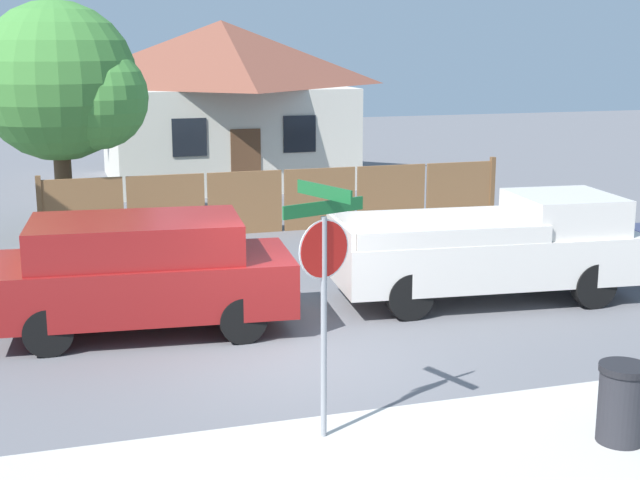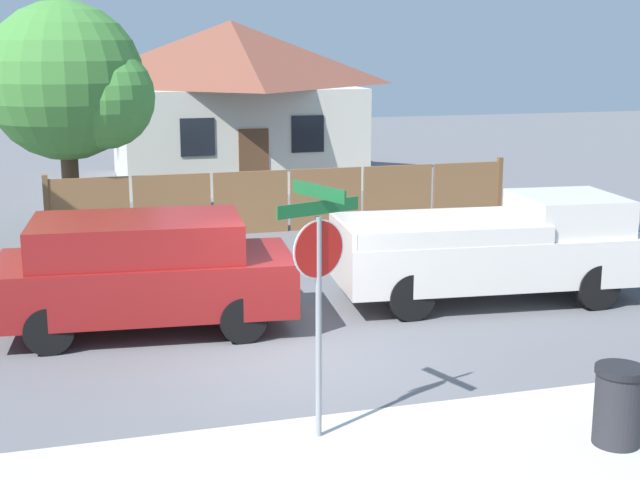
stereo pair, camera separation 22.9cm
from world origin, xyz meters
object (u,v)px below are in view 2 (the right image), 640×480
(house, at_px, (232,99))
(oak_tree, at_px, (73,85))
(trash_bin, at_px, (618,405))
(red_suv, at_px, (144,270))
(orange_pickup, at_px, (500,250))
(stop_sign, at_px, (319,268))

(house, xyz_separation_m, oak_tree, (-5.12, -7.61, 0.84))
(house, xyz_separation_m, trash_bin, (0.43, -20.96, -2.22))
(red_suv, bearing_deg, oak_tree, 101.44)
(oak_tree, bearing_deg, orange_pickup, -47.65)
(house, bearing_deg, oak_tree, -123.92)
(house, relative_size, orange_pickup, 1.45)
(orange_pickup, relative_size, trash_bin, 5.91)
(house, height_order, oak_tree, oak_tree)
(oak_tree, xyz_separation_m, red_suv, (0.80, -7.65, -2.54))
(red_suv, distance_m, trash_bin, 7.44)
(orange_pickup, bearing_deg, red_suv, -174.77)
(oak_tree, bearing_deg, trash_bin, -67.44)
(stop_sign, relative_size, trash_bin, 3.18)
(house, xyz_separation_m, stop_sign, (-2.77, -19.82, -0.67))
(house, height_order, orange_pickup, house)
(red_suv, relative_size, stop_sign, 1.61)
(red_suv, distance_m, stop_sign, 4.93)
(oak_tree, bearing_deg, red_suv, -84.01)
(orange_pickup, xyz_separation_m, trash_bin, (-1.45, -5.68, -0.44))
(stop_sign, xyz_separation_m, trash_bin, (3.20, -1.14, -1.55))
(house, distance_m, oak_tree, 9.20)
(house, distance_m, red_suv, 15.95)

